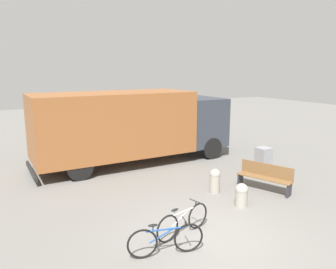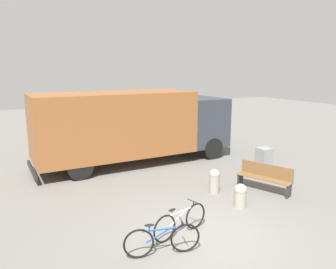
% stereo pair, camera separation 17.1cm
% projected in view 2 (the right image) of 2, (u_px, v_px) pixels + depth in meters
% --- Properties ---
extents(ground_plane, '(60.00, 60.00, 0.00)m').
position_uv_depth(ground_plane, '(211.00, 238.00, 7.81)').
color(ground_plane, slate).
extents(delivery_truck, '(8.43, 2.69, 3.04)m').
position_uv_depth(delivery_truck, '(133.00, 124.00, 13.81)').
color(delivery_truck, '#99592D').
rests_on(delivery_truck, ground).
extents(park_bench, '(1.02, 1.82, 0.88)m').
position_uv_depth(park_bench, '(265.00, 176.00, 10.79)').
color(park_bench, brown).
rests_on(park_bench, ground).
extents(bicycle_near, '(1.65, 0.55, 0.75)m').
position_uv_depth(bicycle_near, '(162.00, 240.00, 7.03)').
color(bicycle_near, black).
rests_on(bicycle_near, ground).
extents(bicycle_middle, '(1.66, 0.54, 0.75)m').
position_uv_depth(bicycle_middle, '(181.00, 221.00, 7.89)').
color(bicycle_middle, black).
rests_on(bicycle_middle, ground).
extents(bollard_near_bench, '(0.38, 0.38, 0.70)m').
position_uv_depth(bollard_near_bench, '(240.00, 195.00, 9.51)').
color(bollard_near_bench, '#9E998C').
rests_on(bollard_near_bench, ground).
extents(bollard_far_bench, '(0.35, 0.35, 0.80)m').
position_uv_depth(bollard_far_bench, '(214.00, 180.00, 10.60)').
color(bollard_far_bench, '#9E998C').
rests_on(bollard_far_bench, ground).
extents(utility_box, '(0.47, 0.48, 1.08)m').
position_uv_depth(utility_box, '(264.00, 162.00, 12.26)').
color(utility_box, gray).
rests_on(utility_box, ground).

